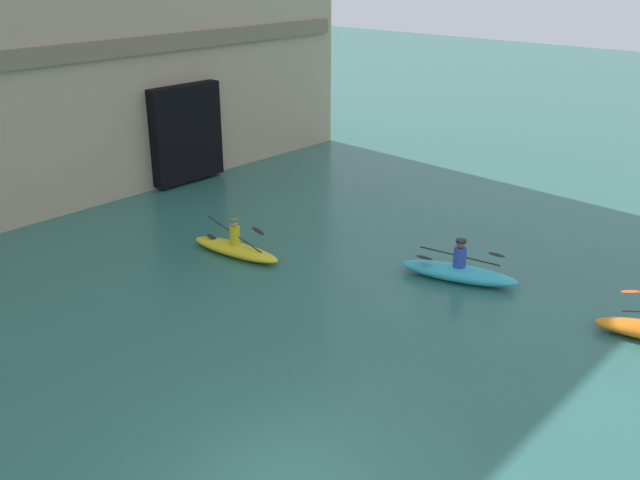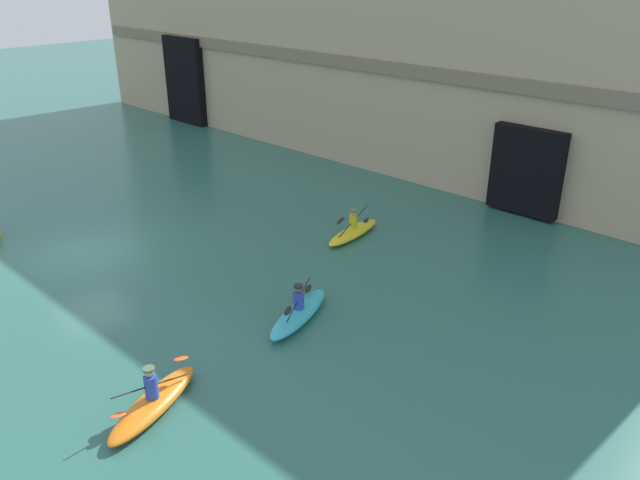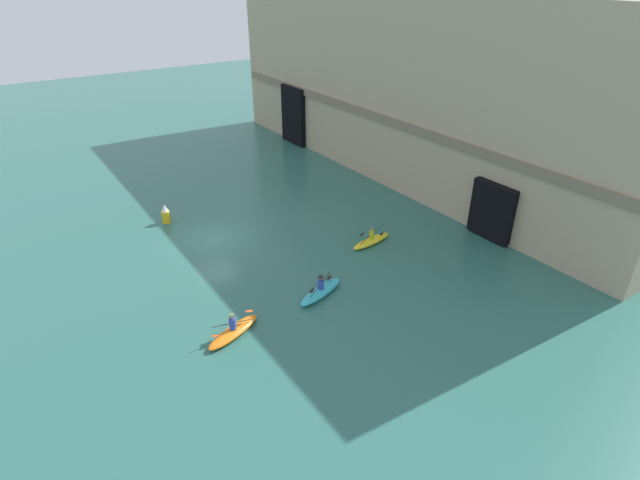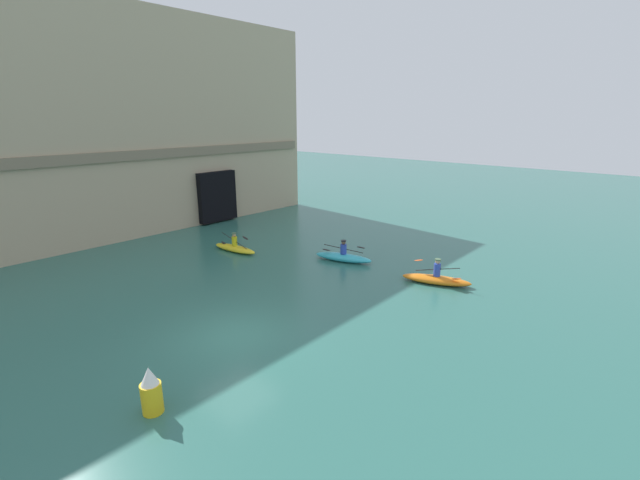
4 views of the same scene
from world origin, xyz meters
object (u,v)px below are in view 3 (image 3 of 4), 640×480
at_px(kayak_yellow, 371,240).
at_px(kayak_cyan, 321,291).
at_px(kayak_orange, 233,331).
at_px(marker_buoy, 166,214).

height_order(kayak_yellow, kayak_cyan, kayak_cyan).
xyz_separation_m(kayak_orange, marker_buoy, (-13.16, 1.39, 0.38)).
xyz_separation_m(kayak_orange, kayak_cyan, (-0.37, 5.20, 0.02)).
relative_size(kayak_yellow, kayak_cyan, 0.96).
bearing_deg(kayak_orange, kayak_yellow, -4.29).
distance_m(kayak_cyan, marker_buoy, 13.36).
bearing_deg(marker_buoy, kayak_orange, -6.02).
distance_m(kayak_orange, marker_buoy, 13.24).
bearing_deg(marker_buoy, kayak_cyan, 16.60).
relative_size(kayak_yellow, kayak_orange, 0.97).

